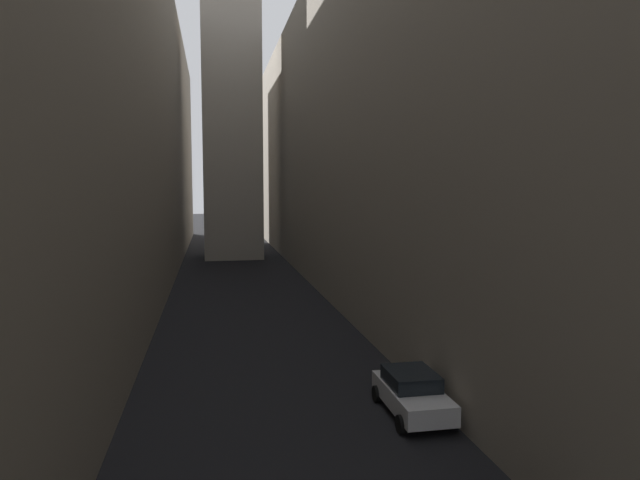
% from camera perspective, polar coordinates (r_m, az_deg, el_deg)
% --- Properties ---
extents(ground_plane, '(264.00, 264.00, 0.00)m').
position_cam_1_polar(ground_plane, '(42.08, -7.57, -5.47)').
color(ground_plane, black).
extents(building_block_left, '(11.46, 108.00, 25.85)m').
position_cam_1_polar(building_block_left, '(44.49, -22.84, 11.47)').
color(building_block_left, '#756B5B').
rests_on(building_block_left, ground).
extents(building_block_right, '(13.70, 108.00, 24.65)m').
position_cam_1_polar(building_block_right, '(45.91, 7.95, 10.87)').
color(building_block_right, gray).
rests_on(building_block_right, ground).
extents(parked_car_right_far, '(1.96, 4.00, 1.49)m').
position_cam_1_polar(parked_car_right_far, '(20.44, 9.30, -14.98)').
color(parked_car_right_far, silver).
rests_on(parked_car_right_far, ground).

